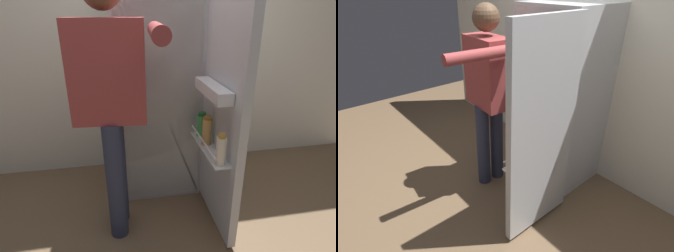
# 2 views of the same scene
# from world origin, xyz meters

# --- Properties ---
(ground_plane) EXTENTS (6.24, 6.24, 0.00)m
(ground_plane) POSITION_xyz_m (0.00, 0.00, 0.00)
(ground_plane) COLOR brown
(kitchen_wall) EXTENTS (4.40, 0.10, 2.50)m
(kitchen_wall) POSITION_xyz_m (0.00, 0.92, 1.25)
(kitchen_wall) COLOR silver
(kitchen_wall) RESTS_ON ground_plane
(refrigerator) EXTENTS (0.69, 1.24, 1.62)m
(refrigerator) POSITION_xyz_m (0.03, 0.50, 0.81)
(refrigerator) COLOR silver
(refrigerator) RESTS_ON ground_plane
(person) EXTENTS (0.53, 0.75, 1.63)m
(person) POSITION_xyz_m (-0.33, -0.01, 0.97)
(person) COLOR #2D334C
(person) RESTS_ON ground_plane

